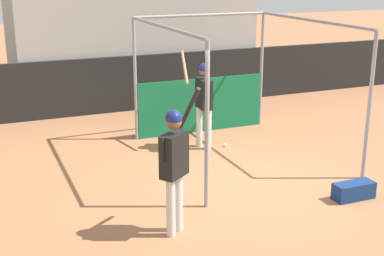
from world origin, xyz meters
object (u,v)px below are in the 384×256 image
at_px(player_waiting, 174,160).
at_px(equipment_bag, 354,191).
at_px(player_batter, 203,97).
at_px(baseball, 225,145).

relative_size(player_waiting, equipment_bag, 3.02).
bearing_deg(player_batter, baseball, -101.89).
bearing_deg(equipment_bag, player_batter, 110.41).
distance_m(player_batter, equipment_bag, 3.67).
distance_m(player_batter, player_waiting, 3.79).
relative_size(player_waiting, baseball, 28.61).
relative_size(equipment_bag, baseball, 9.46).
height_order(player_batter, player_waiting, player_waiting).
bearing_deg(baseball, equipment_bag, -76.23).
bearing_deg(equipment_bag, baseball, 103.77).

